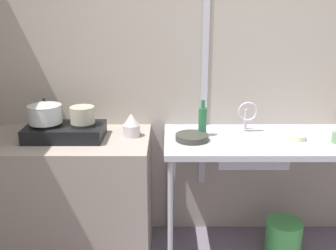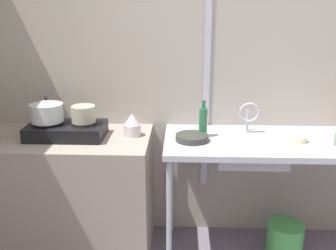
% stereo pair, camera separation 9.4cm
% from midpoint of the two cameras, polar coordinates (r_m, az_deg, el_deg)
% --- Properties ---
extents(wall_back, '(4.65, 0.10, 2.78)m').
position_cam_midpoint_polar(wall_back, '(2.91, 7.39, 9.50)').
color(wall_back, '#A0968C').
rests_on(wall_back, ground).
extents(wall_metal_strip, '(0.05, 0.01, 2.22)m').
position_cam_midpoint_polar(wall_metal_strip, '(2.82, 4.70, 12.18)').
color(wall_metal_strip, '#ABACB8').
extents(counter_concrete, '(1.30, 0.65, 0.91)m').
position_cam_midpoint_polar(counter_concrete, '(2.94, -16.57, -10.27)').
color(counter_concrete, gray).
rests_on(counter_concrete, ground).
extents(counter_sink, '(1.66, 0.65, 0.91)m').
position_cam_midpoint_polar(counter_sink, '(2.77, 16.00, -3.17)').
color(counter_sink, '#ABACB8').
rests_on(counter_sink, ground).
extents(stove, '(0.53, 0.31, 0.11)m').
position_cam_midpoint_polar(stove, '(2.73, -16.02, -0.92)').
color(stove, black).
rests_on(stove, counter_concrete).
extents(pot_on_left_burner, '(0.23, 0.23, 0.18)m').
position_cam_midpoint_polar(pot_on_left_burner, '(2.73, -18.82, 1.86)').
color(pot_on_left_burner, silver).
rests_on(pot_on_left_burner, stove).
extents(pot_on_right_burner, '(0.16, 0.16, 0.11)m').
position_cam_midpoint_polar(pot_on_right_burner, '(2.66, -13.61, 1.49)').
color(pot_on_right_burner, '#A29E8A').
rests_on(pot_on_right_burner, stove).
extents(percolator, '(0.12, 0.12, 0.16)m').
position_cam_midpoint_polar(percolator, '(2.68, -6.44, -0.04)').
color(percolator, silver).
rests_on(percolator, counter_concrete).
extents(sink_basin, '(0.47, 0.36, 0.15)m').
position_cam_midpoint_polar(sink_basin, '(2.71, 11.08, -3.55)').
color(sink_basin, '#ABACB8').
rests_on(sink_basin, counter_sink).
extents(faucet, '(0.15, 0.08, 0.23)m').
position_cam_midpoint_polar(faucet, '(2.79, 10.89, 1.80)').
color(faucet, '#ABACB8').
rests_on(faucet, counter_sink).
extents(frying_pan, '(0.23, 0.23, 0.04)m').
position_cam_midpoint_polar(frying_pan, '(2.60, 2.60, -1.86)').
color(frying_pan, '#33342E').
rests_on(frying_pan, counter_sink).
extents(small_bowl_on_drainboard, '(0.12, 0.12, 0.04)m').
position_cam_midpoint_polar(small_bowl_on_drainboard, '(2.74, 17.75, -1.75)').
color(small_bowl_on_drainboard, beige).
rests_on(small_bowl_on_drainboard, counter_sink).
extents(bottle_by_sink, '(0.06, 0.06, 0.26)m').
position_cam_midpoint_polar(bottle_by_sink, '(2.66, 4.21, 0.55)').
color(bottle_by_sink, '#26663E').
rests_on(bottle_by_sink, counter_sink).
extents(bucket_on_floor, '(0.26, 0.26, 0.27)m').
position_cam_midpoint_polar(bucket_on_floor, '(3.06, 15.99, -15.95)').
color(bucket_on_floor, '#3F9647').
rests_on(bucket_on_floor, ground).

